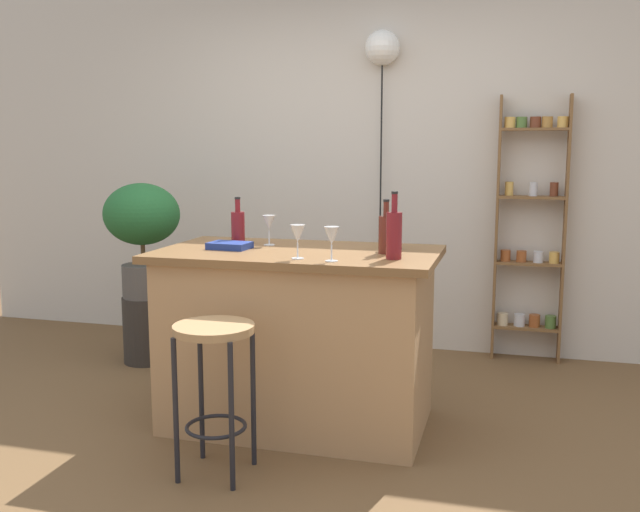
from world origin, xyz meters
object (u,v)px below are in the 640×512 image
at_px(bottle_olive_oil, 394,234).
at_px(wine_glass_center, 269,224).
at_px(wine_glass_right, 298,235).
at_px(bar_stool, 215,362).
at_px(plant_stool, 146,329).
at_px(bottle_wine_red, 394,231).
at_px(cookbook, 230,246).
at_px(potted_plant, 142,225).
at_px(pendant_globe_light, 382,51).
at_px(wine_glass_left, 332,237).
at_px(spice_shelf, 530,229).
at_px(bottle_sauce_amber, 238,227).
at_px(bottle_vinegar, 386,233).

distance_m(bottle_olive_oil, wine_glass_center, 0.79).
bearing_deg(wine_glass_right, bar_stool, -123.07).
height_order(plant_stool, bottle_wine_red, bottle_wine_red).
relative_size(bottle_wine_red, wine_glass_right, 1.53).
relative_size(wine_glass_right, cookbook, 0.78).
height_order(potted_plant, pendant_globe_light, pendant_globe_light).
bearing_deg(pendant_globe_light, bar_stool, -98.43).
distance_m(plant_stool, pendant_globe_light, 2.53).
bearing_deg(wine_glass_left, potted_plant, 146.15).
bearing_deg(spice_shelf, bottle_sauce_amber, -138.45).
bearing_deg(bottle_wine_red, plant_stool, 161.83).
height_order(potted_plant, bottle_sauce_amber, potted_plant).
height_order(spice_shelf, potted_plant, spice_shelf).
bearing_deg(wine_glass_right, bottle_olive_oil, 14.41).
relative_size(bottle_olive_oil, cookbook, 1.54).
xyz_separation_m(bottle_sauce_amber, wine_glass_center, (0.17, 0.02, 0.02)).
distance_m(bar_stool, wine_glass_center, 0.97).
relative_size(bottle_sauce_amber, wine_glass_left, 1.59).
height_order(bar_stool, spice_shelf, spice_shelf).
xyz_separation_m(wine_glass_left, wine_glass_right, (-0.18, 0.03, 0.00)).
height_order(bar_stool, potted_plant, potted_plant).
height_order(plant_stool, bottle_vinegar, bottle_vinegar).
bearing_deg(pendant_globe_light, bottle_wine_red, -76.52).
bearing_deg(bar_stool, plant_stool, 128.61).
height_order(spice_shelf, bottle_vinegar, spice_shelf).
xyz_separation_m(potted_plant, bottle_wine_red, (1.81, -0.59, 0.08)).
bearing_deg(spice_shelf, wine_glass_center, -135.48).
bearing_deg(bottle_olive_oil, cookbook, 172.97).
height_order(bar_stool, wine_glass_right, wine_glass_right).
xyz_separation_m(bottle_wine_red, wine_glass_right, (-0.39, -0.44, 0.02)).
distance_m(plant_stool, wine_glass_left, 2.08).
bearing_deg(plant_stool, potted_plant, 180.00).
distance_m(bottle_sauce_amber, wine_glass_center, 0.18).
distance_m(bottle_vinegar, bottle_olive_oil, 0.18).
xyz_separation_m(plant_stool, wine_glass_left, (1.59, -1.07, 0.83)).
distance_m(potted_plant, bottle_vinegar, 1.95).
bearing_deg(wine_glass_left, plant_stool, 146.15).
xyz_separation_m(potted_plant, wine_glass_center, (1.12, -0.62, 0.10)).
relative_size(potted_plant, bottle_vinegar, 2.83).
distance_m(bottle_wine_red, wine_glass_right, 0.59).
xyz_separation_m(bottle_olive_oil, pendant_globe_light, (-0.38, 1.69, 1.07)).
relative_size(bottle_vinegar, pendant_globe_light, 0.12).
distance_m(bar_stool, spice_shelf, 2.61).
bearing_deg(spice_shelf, potted_plant, -163.46).
relative_size(bar_stool, cookbook, 3.30).
relative_size(wine_glass_left, cookbook, 0.78).
relative_size(potted_plant, bottle_wine_red, 3.08).
relative_size(bottle_vinegar, wine_glass_right, 1.66).
xyz_separation_m(plant_stool, wine_glass_right, (1.41, -1.04, 0.83)).
distance_m(bar_stool, pendant_globe_light, 2.75).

